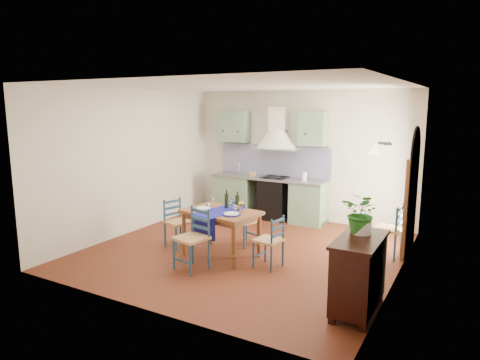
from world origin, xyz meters
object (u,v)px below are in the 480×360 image
dining_table (221,216)px  sideboard (358,272)px  potted_plant (362,213)px  chair_near (193,238)px

dining_table → sideboard: dining_table is taller
dining_table → potted_plant: size_ratio=2.55×
dining_table → sideboard: bearing=-18.8°
chair_near → dining_table: bearing=84.6°
dining_table → chair_near: (-0.07, -0.71, -0.19)m
dining_table → sideboard: (2.47, -0.84, -0.17)m
sideboard → dining_table: bearing=161.2°
dining_table → potted_plant: 2.58m
potted_plant → sideboard: bearing=-80.3°
potted_plant → chair_near: bearing=-179.0°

